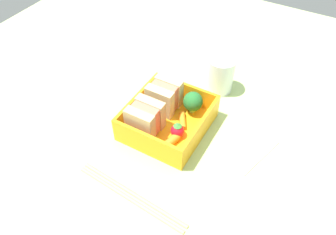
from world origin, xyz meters
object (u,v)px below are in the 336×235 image
strawberry_far_left (177,130)px  folded_napkin (244,145)px  carrot_stick_far_left (169,143)px  carrot_stick_left (182,121)px  drinking_glass (221,75)px  chopstick_pair (131,195)px  broccoli_floret (193,102)px  sandwich_center_left (164,96)px  sandwich_left (145,118)px

strawberry_far_left → folded_napkin: bearing=-67.6°
carrot_stick_far_left → carrot_stick_left: size_ratio=1.22×
drinking_glass → chopstick_pair: bearing=177.0°
carrot_stick_left → broccoli_floret: broccoli_floret is taller
sandwich_center_left → drinking_glass: (12.03, -6.88, -0.29)cm
carrot_stick_left → drinking_glass: bearing=-6.5°
carrot_stick_left → strawberry_far_left: bearing=-168.3°
sandwich_center_left → folded_napkin: sandwich_center_left is taller
strawberry_far_left → sandwich_left: bearing=104.8°
sandwich_center_left → drinking_glass: size_ratio=0.76×
strawberry_far_left → carrot_stick_left: size_ratio=0.80×
sandwich_center_left → carrot_stick_left: (-2.10, -5.25, -2.38)cm
drinking_glass → sandwich_center_left: bearing=150.3°
sandwich_center_left → chopstick_pair: size_ratio=0.28×
carrot_stick_far_left → folded_napkin: bearing=-56.2°
broccoli_floret → chopstick_pair: (-21.45, 0.34, -3.58)cm
carrot_stick_left → drinking_glass: 14.38cm
sandwich_center_left → folded_napkin: size_ratio=0.56×
broccoli_floret → sandwich_left: bearing=147.2°
sandwich_left → carrot_stick_left: bearing=-47.1°
drinking_glass → broccoli_floret: bearing=172.6°
strawberry_far_left → chopstick_pair: size_ratio=0.15×
strawberry_far_left → folded_napkin: strawberry_far_left is taller
carrot_stick_far_left → broccoli_floret: broccoli_floret is taller
drinking_glass → carrot_stick_left: bearing=173.5°
carrot_stick_far_left → strawberry_far_left: strawberry_far_left is taller
chopstick_pair → drinking_glass: (31.89, -1.70, 3.53)cm
carrot_stick_left → folded_napkin: bearing=-83.2°
carrot_stick_left → broccoli_floret: size_ratio=0.85×
carrot_stick_left → sandwich_center_left: bearing=68.2°
sandwich_left → chopstick_pair: 14.39cm
sandwich_center_left → sandwich_left: bearing=180.0°
sandwich_center_left → carrot_stick_far_left: 10.49cm
broccoli_floret → chopstick_pair: 21.75cm
strawberry_far_left → folded_napkin: 12.74cm
sandwich_left → carrot_stick_left: sandwich_left is taller
carrot_stick_left → folded_napkin: (1.46, -12.25, -1.59)cm
sandwich_left → sandwich_center_left: 6.98cm
carrot_stick_left → chopstick_pair: carrot_stick_left is taller
sandwich_left → carrot_stick_far_left: size_ratio=1.21×
strawberry_far_left → carrot_stick_left: (3.31, 0.68, -0.83)cm
sandwich_left → chopstick_pair: (-12.87, -5.18, -3.82)cm
drinking_glass → folded_napkin: 16.94cm
folded_napkin → drinking_glass: bearing=40.0°
carrot_stick_far_left → drinking_glass: 20.62cm
strawberry_far_left → carrot_stick_left: 3.48cm
sandwich_center_left → chopstick_pair: 20.87cm
sandwich_center_left → strawberry_far_left: (-5.41, -5.94, -1.55)cm
carrot_stick_left → broccoli_floret: 4.28cm
chopstick_pair → folded_napkin: bearing=-32.7°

